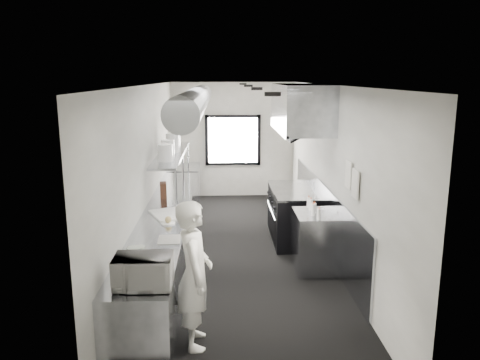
{
  "coord_description": "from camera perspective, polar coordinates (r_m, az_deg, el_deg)",
  "views": [
    {
      "loc": [
        -0.3,
        -7.57,
        2.94
      ],
      "look_at": [
        0.0,
        -0.2,
        1.32
      ],
      "focal_mm": 35.48,
      "sensor_mm": 36.0,
      "label": 1
    }
  ],
  "objects": [
    {
      "name": "bottle_station",
      "position": [
        7.45,
        9.09,
        -7.28
      ],
      "size": [
        0.65,
        0.8,
        0.9
      ],
      "primitive_type": "cube",
      "color": "gray",
      "rests_on": "floor"
    },
    {
      "name": "knife_block",
      "position": [
        8.23,
        -9.21,
        -1.2
      ],
      "size": [
        0.14,
        0.25,
        0.25
      ],
      "primitive_type": "cube",
      "rotation": [
        0.0,
        0.0,
        0.15
      ],
      "color": "#532A1D",
      "rests_on": "prep_counter"
    },
    {
      "name": "floor",
      "position": [
        8.13,
        -0.08,
        -8.8
      ],
      "size": [
        3.0,
        8.0,
        0.01
      ],
      "primitive_type": "cube",
      "color": "black",
      "rests_on": "ground"
    },
    {
      "name": "plate_stack_b",
      "position": [
        8.29,
        -8.67,
        3.78
      ],
      "size": [
        0.27,
        0.27,
        0.29
      ],
      "primitive_type": "cylinder",
      "rotation": [
        0.0,
        0.0,
        0.23
      ],
      "color": "white",
      "rests_on": "pass_shelf"
    },
    {
      "name": "deli_tub_b",
      "position": [
        5.72,
        -11.94,
        -8.24
      ],
      "size": [
        0.15,
        0.15,
        0.09
      ],
      "primitive_type": "cylinder",
      "rotation": [
        0.0,
        0.0,
        0.2
      ],
      "color": "#B3BDAE",
      "rests_on": "prep_counter"
    },
    {
      "name": "notice_sheet_b",
      "position": [
        6.43,
        13.69,
        -0.43
      ],
      "size": [
        0.02,
        0.28,
        0.38
      ],
      "primitive_type": "cube",
      "color": "silver",
      "rests_on": "wall_right"
    },
    {
      "name": "service_window",
      "position": [
        11.64,
        -0.86,
        4.8
      ],
      "size": [
        1.36,
        0.05,
        1.25
      ],
      "color": "white",
      "rests_on": "wall_back"
    },
    {
      "name": "squeeze_bottle_a",
      "position": [
        6.98,
        9.47,
        -4.06
      ],
      "size": [
        0.07,
        0.07,
        0.16
      ],
      "primitive_type": "cylinder",
      "rotation": [
        0.0,
        0.0,
        0.38
      ],
      "color": "silver",
      "rests_on": "bottle_station"
    },
    {
      "name": "range",
      "position": [
        8.73,
        6.57,
        -4.11
      ],
      "size": [
        0.88,
        1.6,
        0.94
      ],
      "color": "black",
      "rests_on": "floor"
    },
    {
      "name": "ceiling",
      "position": [
        7.58,
        -0.08,
        11.35
      ],
      "size": [
        3.0,
        8.0,
        0.01
      ],
      "primitive_type": "cube",
      "color": "beige",
      "rests_on": "wall_back"
    },
    {
      "name": "wall_left",
      "position": [
        7.82,
        -11.13,
        0.81
      ],
      "size": [
        0.02,
        8.0,
        2.8
      ],
      "primitive_type": "cube",
      "color": "beige",
      "rests_on": "floor"
    },
    {
      "name": "newspaper",
      "position": [
        6.14,
        -8.5,
        -7.08
      ],
      "size": [
        0.3,
        0.37,
        0.01
      ],
      "primitive_type": "cube",
      "rotation": [
        0.0,
        0.0,
        0.05
      ],
      "color": "beige",
      "rests_on": "prep_counter"
    },
    {
      "name": "squeeze_bottle_c",
      "position": [
        7.26,
        8.94,
        -3.4
      ],
      "size": [
        0.06,
        0.06,
        0.16
      ],
      "primitive_type": "cylinder",
      "rotation": [
        0.0,
        0.0,
        -0.16
      ],
      "color": "silver",
      "rests_on": "bottle_station"
    },
    {
      "name": "squeeze_bottle_e",
      "position": [
        7.58,
        8.25,
        -2.67
      ],
      "size": [
        0.07,
        0.07,
        0.17
      ],
      "primitive_type": "cylinder",
      "rotation": [
        0.0,
        0.0,
        0.29
      ],
      "color": "silver",
      "rests_on": "bottle_station"
    },
    {
      "name": "plate_stack_a",
      "position": [
        7.86,
        -8.97,
        3.25
      ],
      "size": [
        0.26,
        0.26,
        0.28
      ],
      "primitive_type": "cylinder",
      "rotation": [
        0.0,
        0.0,
        0.09
      ],
      "color": "white",
      "rests_on": "pass_shelf"
    },
    {
      "name": "wall_front",
      "position": [
        3.9,
        2.3,
        -10.83
      ],
      "size": [
        3.0,
        0.02,
        2.8
      ],
      "primitive_type": "cube",
      "color": "beige",
      "rests_on": "floor"
    },
    {
      "name": "squeeze_bottle_b",
      "position": [
        7.15,
        8.77,
        -3.56
      ],
      "size": [
        0.06,
        0.06,
        0.18
      ],
      "primitive_type": "cylinder",
      "rotation": [
        0.0,
        0.0,
        0.03
      ],
      "color": "silver",
      "rests_on": "bottle_station"
    },
    {
      "name": "pass_shelf",
      "position": [
        8.73,
        -8.19,
        3.02
      ],
      "size": [
        0.45,
        3.0,
        0.68
      ],
      "color": "gray",
      "rests_on": "prep_counter"
    },
    {
      "name": "pastry",
      "position": [
        6.76,
        -8.64,
        -4.73
      ],
      "size": [
        0.09,
        0.09,
        0.09
      ],
      "primitive_type": "sphere",
      "color": "tan",
      "rests_on": "small_plate"
    },
    {
      "name": "deli_tub_a",
      "position": [
        5.66,
        -12.69,
        -8.43
      ],
      "size": [
        0.16,
        0.16,
        0.11
      ],
      "primitive_type": "cylinder",
      "rotation": [
        0.0,
        0.0,
        -0.03
      ],
      "color": "#B3BDAE",
      "rests_on": "prep_counter"
    },
    {
      "name": "squeeze_bottle_d",
      "position": [
        7.43,
        8.51,
        -2.94
      ],
      "size": [
        0.08,
        0.08,
        0.18
      ],
      "primitive_type": "cylinder",
      "rotation": [
        0.0,
        0.0,
        0.38
      ],
      "color": "silver",
      "rests_on": "bottle_station"
    },
    {
      "name": "prep_counter",
      "position": [
        7.54,
        -8.75,
        -7.01
      ],
      "size": [
        0.7,
        6.0,
        0.9
      ],
      "primitive_type": "cube",
      "color": "gray",
      "rests_on": "floor"
    },
    {
      "name": "cutting_board",
      "position": [
        7.21,
        -8.45,
        -4.07
      ],
      "size": [
        0.7,
        0.79,
        0.02
      ],
      "primitive_type": "cube",
      "rotation": [
        0.0,
        0.0,
        0.41
      ],
      "color": "silver",
      "rests_on": "prep_counter"
    },
    {
      "name": "line_cook",
      "position": [
        5.28,
        -5.52,
        -11.23
      ],
      "size": [
        0.45,
        0.64,
        1.66
      ],
      "primitive_type": "imported",
      "rotation": [
        0.0,
        0.0,
        1.66
      ],
      "color": "silver",
      "rests_on": "floor"
    },
    {
      "name": "exhaust_hood",
      "position": [
        8.41,
        7.3,
        8.56
      ],
      "size": [
        0.81,
        2.2,
        0.88
      ],
      "color": "gray",
      "rests_on": "ceiling"
    },
    {
      "name": "microwave",
      "position": [
        4.84,
        -11.56,
        -10.73
      ],
      "size": [
        0.53,
        0.4,
        0.32
      ],
      "primitive_type": "imported",
      "rotation": [
        0.0,
        0.0,
        0.0
      ],
      "color": "silver",
      "rests_on": "prep_counter"
    },
    {
      "name": "wall_back",
      "position": [
        11.68,
        -0.86,
        4.82
      ],
      "size": [
        3.0,
        0.02,
        2.8
      ],
      "primitive_type": "cube",
      "color": "beige",
      "rests_on": "floor"
    },
    {
      "name": "small_plate",
      "position": [
        6.78,
        -8.62,
        -5.17
      ],
      "size": [
        0.21,
        0.21,
        0.02
      ],
      "primitive_type": "cylinder",
      "rotation": [
        0.0,
        0.0,
        -0.04
      ],
      "color": "white",
      "rests_on": "prep_counter"
    },
    {
      "name": "wall_right",
      "position": [
        7.93,
        10.81,
        0.99
      ],
      "size": [
        0.02,
        8.0,
        2.8
      ],
      "primitive_type": "cube",
      "color": "beige",
      "rests_on": "floor"
    },
    {
      "name": "hvac_duct",
      "position": [
        7.99,
        -5.29,
        9.56
      ],
      "size": [
        0.4,
        6.4,
        0.4
      ],
      "primitive_type": "cylinder",
      "rotation": [
        1.57,
        0.0,
        0.0
      ],
      "color": "gray",
      "rests_on": "ceiling"
    },
    {
      "name": "wall_cladding",
      "position": [
        8.42,
        9.99,
        -4.29
      ],
      "size": [
        0.03,
        5.5,
        1.1
      ],
      "primitive_type": "cube",
      "color": "gray",
      "rests_on": "wall_right"
    },
    {
      "name": "notice_sheet_a",
      "position": [
        6.75,
        12.91,
        0.64
      ],
      "size": [
        0.02,
        0.28,
        0.38
      ],
      "primitive_type": "cube",
      "color": "silver",
      "rests_on": "wall_right"
    },
    {
      "name": "far_work_table",
      "position": [
        11.09,
        -6.69,
        -0.66
      ],
      "size": [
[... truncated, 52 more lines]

